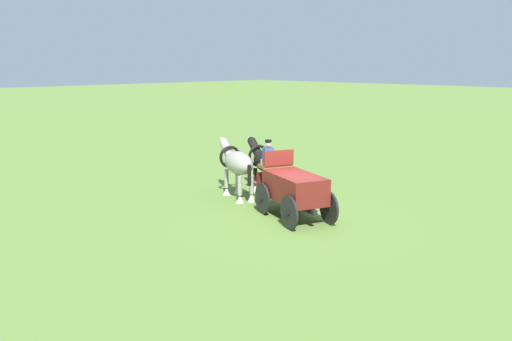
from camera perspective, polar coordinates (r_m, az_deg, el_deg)
name	(u,v)px	position (r m, az deg, el deg)	size (l,w,h in m)	color
ground_plane	(294,219)	(19.01, 4.04, -5.04)	(220.00, 220.00, 0.00)	olive
show_wagon	(292,187)	(18.88, 3.83, -1.78)	(5.41, 2.73, 2.58)	maroon
draft_horse_near	(237,164)	(21.62, -1.99, 0.70)	(2.97, 1.59, 2.24)	#9E998E
draft_horse_off	(267,162)	(22.14, 1.13, 0.86)	(3.03, 1.62, 2.20)	black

